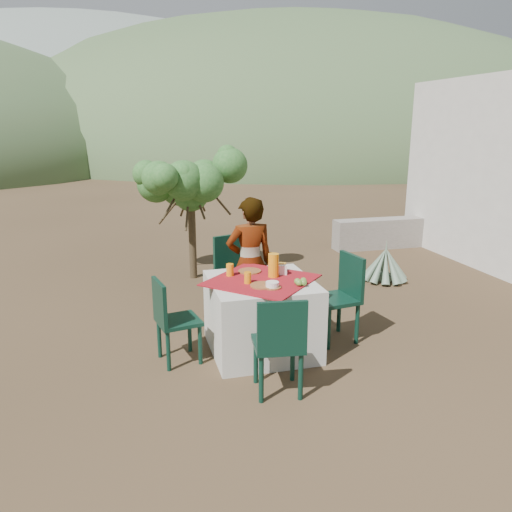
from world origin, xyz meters
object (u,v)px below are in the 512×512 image
(chair_left, at_px, (171,317))
(agave, at_px, (385,265))
(chair_right, at_px, (342,293))
(shrub_tree, at_px, (194,188))
(person, at_px, (250,263))
(chair_far, at_px, (236,273))
(chair_near, at_px, (280,342))
(juice_pitcher, at_px, (273,265))
(table, at_px, (261,315))

(chair_left, height_order, agave, chair_left)
(chair_left, xyz_separation_m, chair_right, (1.81, 0.09, 0.05))
(shrub_tree, bearing_deg, agave, -19.46)
(chair_left, distance_m, person, 1.24)
(chair_far, height_order, chair_left, chair_far)
(chair_right, bearing_deg, chair_near, -54.87)
(chair_near, xyz_separation_m, juice_pitcher, (0.23, 0.96, 0.38))
(chair_left, xyz_separation_m, juice_pitcher, (1.06, 0.10, 0.41))
(chair_far, xyz_separation_m, agave, (2.44, 0.81, -0.31))
(chair_left, relative_size, juice_pitcher, 3.51)
(chair_far, relative_size, person, 0.66)
(chair_near, bearing_deg, table, -88.72)
(shrub_tree, bearing_deg, juice_pitcher, -81.12)
(chair_near, xyz_separation_m, chair_right, (0.99, 0.95, 0.02))
(person, relative_size, shrub_tree, 0.88)
(shrub_tree, distance_m, agave, 3.04)
(table, xyz_separation_m, juice_pitcher, (0.14, 0.06, 0.50))
(chair_left, xyz_separation_m, shrub_tree, (0.64, 2.77, 0.88))
(chair_far, bearing_deg, shrub_tree, 78.80)
(person, bearing_deg, chair_right, 139.90)
(table, relative_size, agave, 1.81)
(chair_right, xyz_separation_m, agave, (1.50, 1.74, -0.28))
(table, bearing_deg, chair_left, -177.24)
(chair_near, xyz_separation_m, shrub_tree, (-0.18, 3.63, 0.85))
(table, height_order, agave, table)
(chair_left, xyz_separation_m, person, (0.96, 0.72, 0.28))
(table, distance_m, person, 0.77)
(person, bearing_deg, agave, -158.15)
(table, relative_size, person, 0.87)
(person, relative_size, juice_pitcher, 6.21)
(chair_right, height_order, person, person)
(person, relative_size, agave, 2.08)
(chair_far, bearing_deg, chair_near, -110.34)
(person, height_order, agave, person)
(juice_pitcher, bearing_deg, chair_left, -174.44)
(chair_right, relative_size, person, 0.63)
(chair_far, distance_m, person, 0.36)
(chair_right, bearing_deg, chair_left, -95.82)
(chair_far, bearing_deg, agave, -0.31)
(shrub_tree, xyz_separation_m, agave, (2.67, -0.94, -1.11))
(chair_left, distance_m, chair_right, 1.82)
(table, relative_size, shrub_tree, 0.76)
(agave, bearing_deg, person, -154.77)
(juice_pitcher, bearing_deg, chair_right, -0.94)
(chair_right, bearing_deg, juice_pitcher, -99.61)
(chair_far, height_order, agave, chair_far)
(chair_left, height_order, person, person)
(table, height_order, chair_near, chair_near)
(agave, bearing_deg, chair_left, -151.09)
(chair_right, distance_m, agave, 2.31)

